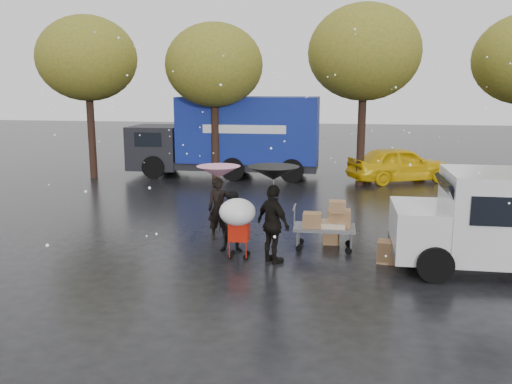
% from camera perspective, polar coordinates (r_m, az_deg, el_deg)
% --- Properties ---
extents(ground, '(90.00, 90.00, 0.00)m').
position_cam_1_polar(ground, '(12.87, 0.83, -6.96)').
color(ground, black).
rests_on(ground, ground).
extents(person_pink, '(0.69, 0.57, 1.64)m').
position_cam_1_polar(person_pink, '(14.24, -3.91, -1.77)').
color(person_pink, black).
rests_on(person_pink, ground).
extents(person_middle, '(0.80, 0.66, 1.50)m').
position_cam_1_polar(person_middle, '(13.15, -2.31, -3.16)').
color(person_middle, black).
rests_on(person_middle, ground).
extents(person_black, '(1.07, 1.06, 1.81)m').
position_cam_1_polar(person_black, '(12.32, 1.82, -3.40)').
color(person_black, black).
rests_on(person_black, ground).
extents(umbrella_pink, '(1.14, 1.14, 1.95)m').
position_cam_1_polar(umbrella_pink, '(14.06, -3.96, 2.13)').
color(umbrella_pink, '#4C4C4C').
rests_on(umbrella_pink, ground).
extents(umbrella_black, '(1.16, 1.16, 2.24)m').
position_cam_1_polar(umbrella_black, '(12.08, 1.86, 2.00)').
color(umbrella_black, '#4C4C4C').
rests_on(umbrella_black, ground).
extents(vendor_cart, '(1.52, 0.80, 1.27)m').
position_cam_1_polar(vendor_cart, '(13.44, 7.59, -3.05)').
color(vendor_cart, slate).
rests_on(vendor_cart, ground).
extents(shopping_cart, '(0.84, 0.84, 1.46)m').
position_cam_1_polar(shopping_cart, '(12.49, -1.94, -2.47)').
color(shopping_cart, red).
rests_on(shopping_cart, ground).
extents(blue_truck, '(8.30, 2.60, 3.50)m').
position_cam_1_polar(blue_truck, '(23.96, -2.71, 5.83)').
color(blue_truck, navy).
rests_on(blue_truck, ground).
extents(box_ground_near, '(0.62, 0.53, 0.50)m').
position_cam_1_polar(box_ground_near, '(12.87, 13.93, -6.13)').
color(box_ground_near, brown).
rests_on(box_ground_near, ground).
extents(box_ground_far, '(0.44, 0.35, 0.33)m').
position_cam_1_polar(box_ground_far, '(14.08, 7.92, -4.77)').
color(box_ground_far, brown).
rests_on(box_ground_far, ground).
extents(yellow_taxi, '(4.70, 3.40, 1.49)m').
position_cam_1_polar(yellow_taxi, '(23.48, 14.90, 2.86)').
color(yellow_taxi, yellow).
rests_on(yellow_taxi, ground).
extents(tree_row, '(21.60, 4.40, 7.12)m').
position_cam_1_polar(tree_row, '(22.23, 3.43, 13.82)').
color(tree_row, black).
rests_on(tree_row, ground).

